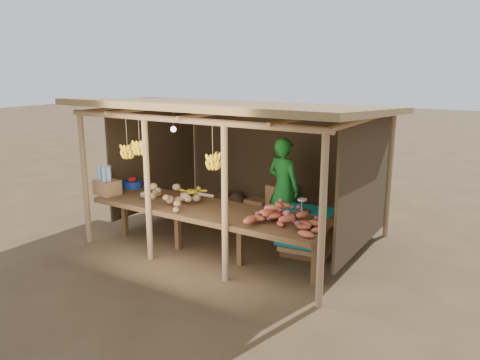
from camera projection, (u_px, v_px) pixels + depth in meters
The scene contains 13 objects.
ground at pixel (240, 238), 8.15m from camera, with size 60.00×60.00×0.00m, color brown.
stall_structure at pixel (239, 128), 7.75m from camera, with size 4.70×3.50×2.43m.
counter at pixel (207, 212), 7.20m from camera, with size 3.90×1.05×0.80m.
potato_heap at pixel (165, 192), 7.40m from camera, with size 1.11×0.67×0.37m, color #92754B, non-canonical shape.
sweet_potato_heap at pixel (285, 213), 6.34m from camera, with size 1.04×0.62×0.36m, color #BA532F, non-canonical shape.
onion_heap at pixel (284, 208), 6.55m from camera, with size 0.84×0.50×0.36m, color #AC5362, non-canonical shape.
banana_pile at pixel (191, 188), 7.70m from camera, with size 0.52×0.31×0.34m, color yellow, non-canonical shape.
tomato_basin at pixel (132, 183), 8.42m from camera, with size 0.35×0.35×0.18m.
bottle_box at pixel (107, 184), 7.91m from camera, with size 0.42×0.35×0.50m.
vendor at pixel (283, 188), 8.07m from camera, with size 0.64×0.42×1.76m, color #1A7824.
tarp_crate at pixel (307, 231), 7.39m from camera, with size 0.86×0.77×0.94m.
carton_stack at pixel (272, 205), 9.07m from camera, with size 0.97×0.40×0.71m.
burlap_sacks at pixel (229, 201), 9.61m from camera, with size 0.75×0.39×0.53m.
Camera 1 is at (4.09, -6.51, 2.89)m, focal length 35.00 mm.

